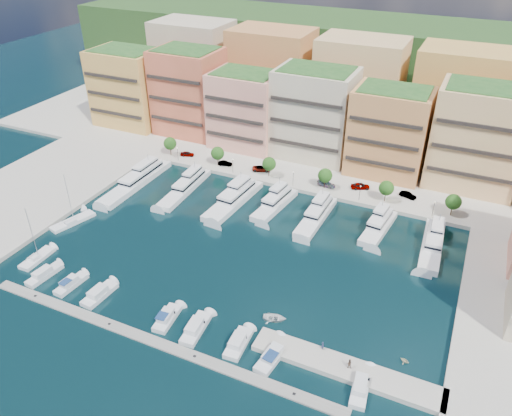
% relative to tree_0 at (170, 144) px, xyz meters
% --- Properties ---
extents(ground, '(400.00, 400.00, 0.00)m').
position_rel_tree_0_xyz_m(ground, '(40.00, -33.50, -4.74)').
color(ground, black).
rests_on(ground, ground).
extents(north_quay, '(220.00, 64.00, 2.00)m').
position_rel_tree_0_xyz_m(north_quay, '(40.00, 28.50, -4.74)').
color(north_quay, '#9E998E').
rests_on(north_quay, ground).
extents(west_quay, '(34.00, 76.00, 2.00)m').
position_rel_tree_0_xyz_m(west_quay, '(-22.00, -41.50, -4.74)').
color(west_quay, '#9E998E').
rests_on(west_quay, ground).
extents(hillside, '(240.00, 40.00, 58.00)m').
position_rel_tree_0_xyz_m(hillside, '(40.00, 76.50, -4.74)').
color(hillside, '#1F3C18').
rests_on(hillside, ground).
extents(south_pontoon, '(72.00, 2.20, 0.35)m').
position_rel_tree_0_xyz_m(south_pontoon, '(37.00, -63.50, -4.74)').
color(south_pontoon, gray).
rests_on(south_pontoon, ground).
extents(finger_pier, '(32.00, 5.00, 2.00)m').
position_rel_tree_0_xyz_m(finger_pier, '(70.00, -55.50, -4.74)').
color(finger_pier, '#9E998E').
rests_on(finger_pier, ground).
extents(apartment_0, '(22.00, 16.50, 24.80)m').
position_rel_tree_0_xyz_m(apartment_0, '(-26.00, 16.49, 8.57)').
color(apartment_0, gold).
rests_on(apartment_0, north_quay).
extents(apartment_1, '(20.00, 16.50, 26.80)m').
position_rel_tree_0_xyz_m(apartment_1, '(-4.00, 18.49, 9.57)').
color(apartment_1, '#DD6749').
rests_on(apartment_1, north_quay).
extents(apartment_2, '(20.00, 15.50, 22.80)m').
position_rel_tree_0_xyz_m(apartment_2, '(17.00, 16.49, 7.57)').
color(apartment_2, '#F2A087').
rests_on(apartment_2, north_quay).
extents(apartment_3, '(22.00, 16.50, 25.80)m').
position_rel_tree_0_xyz_m(apartment_3, '(38.00, 18.49, 9.07)').
color(apartment_3, beige).
rests_on(apartment_3, north_quay).
extents(apartment_4, '(20.00, 15.50, 23.80)m').
position_rel_tree_0_xyz_m(apartment_4, '(60.00, 16.49, 8.07)').
color(apartment_4, '#C67F4A').
rests_on(apartment_4, north_quay).
extents(apartment_5, '(22.00, 16.50, 26.80)m').
position_rel_tree_0_xyz_m(apartment_5, '(82.00, 18.49, 9.57)').
color(apartment_5, '#E3A978').
rests_on(apartment_5, north_quay).
extents(backblock_0, '(26.00, 18.00, 30.00)m').
position_rel_tree_0_xyz_m(backblock_0, '(-15.00, 40.50, 11.26)').
color(backblock_0, beige).
rests_on(backblock_0, north_quay).
extents(backblock_1, '(26.00, 18.00, 30.00)m').
position_rel_tree_0_xyz_m(backblock_1, '(15.00, 40.50, 11.26)').
color(backblock_1, '#C67F4A').
rests_on(backblock_1, north_quay).
extents(backblock_2, '(26.00, 18.00, 30.00)m').
position_rel_tree_0_xyz_m(backblock_2, '(45.00, 40.50, 11.26)').
color(backblock_2, '#E3A978').
rests_on(backblock_2, north_quay).
extents(backblock_3, '(26.00, 18.00, 30.00)m').
position_rel_tree_0_xyz_m(backblock_3, '(75.00, 40.50, 11.26)').
color(backblock_3, gold).
rests_on(backblock_3, north_quay).
extents(tree_0, '(3.80, 3.80, 5.65)m').
position_rel_tree_0_xyz_m(tree_0, '(0.00, 0.00, 0.00)').
color(tree_0, '#473323').
rests_on(tree_0, north_quay).
extents(tree_1, '(3.80, 3.80, 5.65)m').
position_rel_tree_0_xyz_m(tree_1, '(16.00, 0.00, 0.00)').
color(tree_1, '#473323').
rests_on(tree_1, north_quay).
extents(tree_2, '(3.80, 3.80, 5.65)m').
position_rel_tree_0_xyz_m(tree_2, '(32.00, 0.00, 0.00)').
color(tree_2, '#473323').
rests_on(tree_2, north_quay).
extents(tree_3, '(3.80, 3.80, 5.65)m').
position_rel_tree_0_xyz_m(tree_3, '(48.00, 0.00, 0.00)').
color(tree_3, '#473323').
rests_on(tree_3, north_quay).
extents(tree_4, '(3.80, 3.80, 5.65)m').
position_rel_tree_0_xyz_m(tree_4, '(64.00, 0.00, 0.00)').
color(tree_4, '#473323').
rests_on(tree_4, north_quay).
extents(tree_5, '(3.80, 3.80, 5.65)m').
position_rel_tree_0_xyz_m(tree_5, '(80.00, 0.00, 0.00)').
color(tree_5, '#473323').
rests_on(tree_5, north_quay).
extents(lamppost_0, '(0.30, 0.30, 4.20)m').
position_rel_tree_0_xyz_m(lamppost_0, '(4.00, -2.30, -0.92)').
color(lamppost_0, black).
rests_on(lamppost_0, north_quay).
extents(lamppost_1, '(0.30, 0.30, 4.20)m').
position_rel_tree_0_xyz_m(lamppost_1, '(22.00, -2.30, -0.92)').
color(lamppost_1, black).
rests_on(lamppost_1, north_quay).
extents(lamppost_2, '(0.30, 0.30, 4.20)m').
position_rel_tree_0_xyz_m(lamppost_2, '(40.00, -2.30, -0.92)').
color(lamppost_2, black).
rests_on(lamppost_2, north_quay).
extents(lamppost_3, '(0.30, 0.30, 4.20)m').
position_rel_tree_0_xyz_m(lamppost_3, '(58.00, -2.30, -0.92)').
color(lamppost_3, black).
rests_on(lamppost_3, north_quay).
extents(lamppost_4, '(0.30, 0.30, 4.20)m').
position_rel_tree_0_xyz_m(lamppost_4, '(76.00, -2.30, -0.92)').
color(lamppost_4, black).
rests_on(lamppost_4, north_quay).
extents(yacht_0, '(4.94, 27.41, 7.30)m').
position_rel_tree_0_xyz_m(yacht_0, '(0.49, -17.04, -3.53)').
color(yacht_0, silver).
rests_on(yacht_0, ground).
extents(yacht_1, '(4.95, 22.41, 7.30)m').
position_rel_tree_0_xyz_m(yacht_1, '(14.41, -14.76, -3.65)').
color(yacht_1, silver).
rests_on(yacht_1, ground).
extents(yacht_2, '(6.74, 22.63, 7.30)m').
position_rel_tree_0_xyz_m(yacht_2, '(28.93, -14.72, -3.53)').
color(yacht_2, silver).
rests_on(yacht_2, ground).
extents(yacht_3, '(6.15, 17.73, 7.30)m').
position_rel_tree_0_xyz_m(yacht_3, '(39.33, -12.45, -3.53)').
color(yacht_3, silver).
rests_on(yacht_3, ground).
extents(yacht_4, '(4.84, 19.49, 7.30)m').
position_rel_tree_0_xyz_m(yacht_4, '(50.56, -13.42, -3.65)').
color(yacht_4, silver).
rests_on(yacht_4, ground).
extents(yacht_5, '(5.89, 16.47, 7.30)m').
position_rel_tree_0_xyz_m(yacht_5, '(65.35, -11.88, -3.53)').
color(yacht_5, silver).
rests_on(yacht_5, ground).
extents(yacht_6, '(5.22, 20.25, 7.30)m').
position_rel_tree_0_xyz_m(yacht_6, '(77.80, -13.69, -3.53)').
color(yacht_6, silver).
rests_on(yacht_6, ground).
extents(cruiser_0, '(3.10, 8.20, 2.55)m').
position_rel_tree_0_xyz_m(cruiser_0, '(6.99, -58.09, -4.20)').
color(cruiser_0, silver).
rests_on(cruiser_0, ground).
extents(cruiser_1, '(2.85, 7.48, 2.66)m').
position_rel_tree_0_xyz_m(cruiser_1, '(14.06, -58.10, -4.17)').
color(cruiser_1, silver).
rests_on(cruiser_1, ground).
extents(cruiser_2, '(3.30, 7.98, 2.55)m').
position_rel_tree_0_xyz_m(cruiser_2, '(21.22, -58.09, -4.20)').
color(cruiser_2, silver).
rests_on(cruiser_2, ground).
extents(cruiser_4, '(3.39, 7.37, 2.66)m').
position_rel_tree_0_xyz_m(cruiser_4, '(36.87, -58.09, -4.17)').
color(cruiser_4, silver).
rests_on(cruiser_4, ground).
extents(cruiser_5, '(3.56, 8.42, 2.55)m').
position_rel_tree_0_xyz_m(cruiser_5, '(43.00, -58.09, -4.20)').
color(cruiser_5, silver).
rests_on(cruiser_5, ground).
extents(cruiser_6, '(3.28, 7.49, 2.55)m').
position_rel_tree_0_xyz_m(cruiser_6, '(51.50, -58.08, -4.20)').
color(cruiser_6, silver).
rests_on(cruiser_6, ground).
extents(cruiser_7, '(3.80, 8.75, 2.66)m').
position_rel_tree_0_xyz_m(cruiser_7, '(58.04, -58.11, -4.17)').
color(cruiser_7, silver).
rests_on(cruiser_7, ground).
extents(cruiser_9, '(3.38, 8.41, 2.55)m').
position_rel_tree_0_xyz_m(cruiser_9, '(73.11, -58.09, -4.20)').
color(cruiser_9, silver).
rests_on(cruiser_9, ground).
extents(sailboat_1, '(5.88, 11.22, 13.20)m').
position_rel_tree_0_xyz_m(sailboat_1, '(-1.93, -39.98, -4.44)').
color(sailboat_1, silver).
rests_on(sailboat_1, ground).
extents(sailboat_0, '(2.98, 8.31, 13.20)m').
position_rel_tree_0_xyz_m(sailboat_0, '(1.28, -54.42, -4.43)').
color(sailboat_0, silver).
rests_on(sailboat_0, ground).
extents(tender_3, '(1.97, 1.85, 0.84)m').
position_rel_tree_0_xyz_m(tender_3, '(78.44, -49.58, -4.32)').
color(tender_3, beige).
rests_on(tender_3, ground).
extents(tender_0, '(4.94, 4.09, 0.89)m').
position_rel_tree_0_xyz_m(tender_0, '(54.78, -49.57, -4.30)').
color(tender_0, white).
rests_on(tender_0, ground).
extents(car_0, '(4.33, 2.83, 1.37)m').
position_rel_tree_0_xyz_m(car_0, '(4.80, 1.52, -3.06)').
color(car_0, gray).
rests_on(car_0, north_quay).
extents(car_1, '(4.22, 2.18, 1.32)m').
position_rel_tree_0_xyz_m(car_1, '(17.93, 0.67, -3.08)').
color(car_1, gray).
rests_on(car_1, north_quay).
extents(car_2, '(5.61, 4.12, 1.42)m').
position_rel_tree_0_xyz_m(car_2, '(28.79, 2.04, -3.03)').
color(car_2, gray).
rests_on(car_2, north_quay).
extents(car_3, '(4.92, 2.20, 1.40)m').
position_rel_tree_0_xyz_m(car_3, '(48.23, 1.11, -3.04)').
color(car_3, gray).
rests_on(car_3, north_quay).
extents(car_4, '(5.28, 3.83, 1.67)m').
position_rel_tree_0_xyz_m(car_4, '(56.75, 3.61, -2.91)').
color(car_4, gray).
rests_on(car_4, north_quay).
extents(car_5, '(4.55, 2.66, 1.42)m').
position_rel_tree_0_xyz_m(car_5, '(69.00, 4.21, -3.03)').
color(car_5, gray).
rests_on(car_5, north_quay).
extents(person_0, '(0.73, 0.69, 1.68)m').
position_rel_tree_0_xyz_m(person_0, '(65.25, -53.53, -2.90)').
color(person_0, '#252C4B').
rests_on(person_0, finger_pier).
extents(person_1, '(1.06, 0.92, 1.87)m').
position_rel_tree_0_xyz_m(person_1, '(70.39, -55.48, -2.81)').
color(person_1, '#46342A').
rests_on(person_1, finger_pier).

